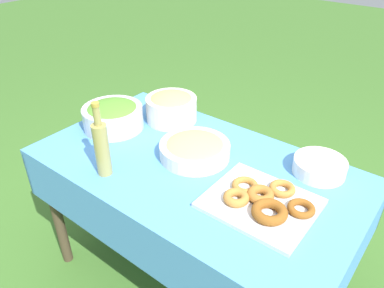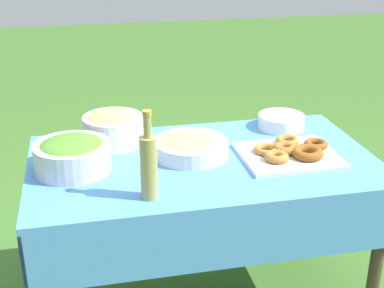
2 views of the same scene
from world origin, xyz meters
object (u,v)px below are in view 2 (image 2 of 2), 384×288
(plate_stack, at_px, (281,121))
(bread_bowl, at_px, (113,127))
(pasta_bowl, at_px, (191,146))
(olive_oil_bottle, at_px, (149,165))
(salad_bowl, at_px, (72,154))
(donut_platter, at_px, (290,152))

(plate_stack, bearing_deg, bread_bowl, -178.14)
(pasta_bowl, bearing_deg, olive_oil_bottle, -123.84)
(salad_bowl, height_order, donut_platter, salad_bowl)
(olive_oil_bottle, xyz_separation_m, bread_bowl, (-0.08, 0.50, -0.05))
(pasta_bowl, height_order, bread_bowl, bread_bowl)
(olive_oil_bottle, distance_m, bread_bowl, 0.51)
(pasta_bowl, distance_m, donut_platter, 0.39)
(pasta_bowl, xyz_separation_m, donut_platter, (0.38, -0.10, -0.02))
(plate_stack, height_order, olive_oil_bottle, olive_oil_bottle)
(donut_platter, bearing_deg, olive_oil_bottle, -160.10)
(pasta_bowl, relative_size, plate_stack, 1.44)
(plate_stack, relative_size, olive_oil_bottle, 0.67)
(plate_stack, bearing_deg, salad_bowl, -164.61)
(pasta_bowl, distance_m, bread_bowl, 0.35)
(salad_bowl, relative_size, donut_platter, 0.76)
(bread_bowl, bearing_deg, pasta_bowl, -32.96)
(salad_bowl, height_order, plate_stack, salad_bowl)
(salad_bowl, bearing_deg, olive_oil_bottle, -47.49)
(salad_bowl, xyz_separation_m, pasta_bowl, (0.46, 0.04, -0.03))
(bread_bowl, bearing_deg, donut_platter, -23.25)
(donut_platter, bearing_deg, bread_bowl, 156.75)
(olive_oil_bottle, height_order, bread_bowl, olive_oil_bottle)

